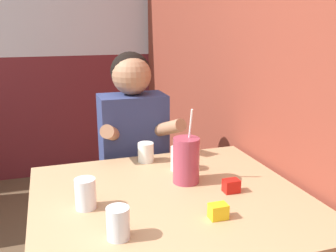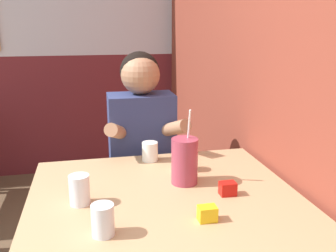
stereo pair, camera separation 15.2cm
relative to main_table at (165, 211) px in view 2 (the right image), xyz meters
name	(u,v)px [view 2 (the right image)]	position (x,y,z in m)	size (l,w,h in m)	color
brick_wall_right	(224,28)	(0.56, 0.94, 0.66)	(0.08, 4.61, 2.70)	brown
back_wall	(7,26)	(-0.91, 2.28, 0.67)	(5.85, 0.09, 2.70)	silver
main_table	(165,211)	(0.00, 0.00, 0.00)	(1.01, 0.93, 0.75)	tan
person_seated	(142,163)	(0.00, 0.63, -0.04)	(0.42, 0.40, 1.24)	navy
cocktail_pitcher	(185,161)	(0.10, 0.11, 0.16)	(0.11, 0.11, 0.31)	#99384C
glass_near_pitcher	(80,190)	(-0.31, 0.00, 0.12)	(0.07, 0.07, 0.11)	silver
glass_center	(150,152)	(0.01, 0.38, 0.11)	(0.07, 0.07, 0.09)	silver
glass_far_side	(180,159)	(0.11, 0.24, 0.12)	(0.07, 0.07, 0.11)	silver
glass_by_brick	(103,220)	(-0.24, -0.22, 0.11)	(0.07, 0.07, 0.10)	silver
condiment_ketchup	(228,189)	(0.23, -0.04, 0.09)	(0.06, 0.04, 0.05)	#B7140F
condiment_mustard	(207,214)	(0.10, -0.20, 0.09)	(0.06, 0.04, 0.05)	yellow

